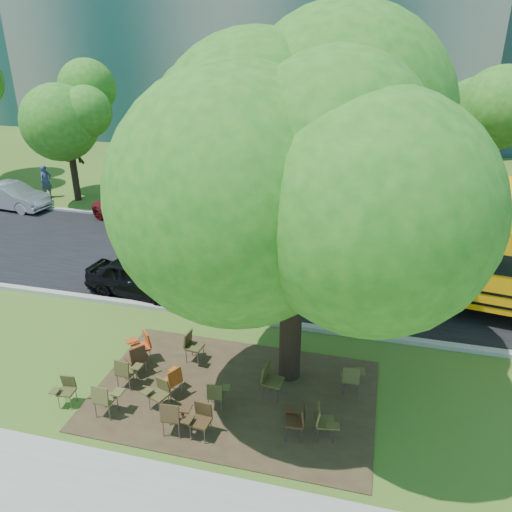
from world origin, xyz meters
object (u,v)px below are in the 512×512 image
(chair_2, at_px, (173,379))
(black_car, at_px, (139,278))
(chair_1, at_px, (126,370))
(chair_13, at_px, (352,377))
(bg_car_red, at_px, (133,210))
(chair_11, at_px, (216,393))
(chair_12, at_px, (270,378))
(chair_14, at_px, (66,388))
(pedestrian_a, at_px, (46,182))
(chair_9, at_px, (142,344))
(bg_car_silver, at_px, (12,196))
(chair_3, at_px, (159,391))
(main_tree, at_px, (295,188))
(chair_5, at_px, (200,417))
(school_bus, at_px, (485,256))
(chair_0, at_px, (105,397))
(chair_7, at_px, (323,420))
(chair_4, at_px, (173,414))
(chair_8, at_px, (137,357))
(chair_6, at_px, (297,417))

(chair_2, distance_m, black_car, 5.76)
(black_car, bearing_deg, chair_1, -151.03)
(chair_13, bearing_deg, bg_car_red, 130.63)
(chair_11, xyz_separation_m, chair_12, (1.16, 0.73, 0.11))
(chair_14, bearing_deg, pedestrian_a, -59.56)
(chair_9, bearing_deg, bg_car_silver, 4.88)
(chair_1, relative_size, chair_3, 1.07)
(main_tree, height_order, chair_9, main_tree)
(chair_1, xyz_separation_m, bg_car_red, (-5.67, 11.44, 0.04))
(chair_5, height_order, pedestrian_a, pedestrian_a)
(school_bus, distance_m, chair_0, 12.09)
(chair_0, bearing_deg, chair_2, 42.07)
(chair_1, bearing_deg, chair_0, -84.71)
(chair_2, xyz_separation_m, black_car, (-3.27, 4.74, 0.10))
(chair_9, distance_m, bg_car_red, 11.70)
(chair_1, distance_m, chair_13, 5.69)
(chair_14, bearing_deg, chair_7, 177.35)
(chair_14, distance_m, pedestrian_a, 18.48)
(chair_11, bearing_deg, bg_car_red, 116.41)
(chair_9, bearing_deg, school_bus, -104.53)
(main_tree, relative_size, chair_9, 9.29)
(chair_4, distance_m, black_car, 7.07)
(main_tree, height_order, chair_0, main_tree)
(chair_4, bearing_deg, chair_8, 130.34)
(chair_5, relative_size, chair_6, 0.97)
(chair_4, xyz_separation_m, chair_11, (0.67, 1.03, -0.08))
(chair_3, distance_m, pedestrian_a, 19.60)
(chair_0, bearing_deg, chair_7, 7.87)
(school_bus, relative_size, chair_14, 17.27)
(chair_4, bearing_deg, chair_13, 28.02)
(chair_2, distance_m, chair_4, 1.33)
(chair_11, height_order, pedestrian_a, pedestrian_a)
(chair_0, relative_size, bg_car_silver, 0.23)
(chair_7, height_order, chair_13, chair_13)
(chair_6, height_order, bg_car_silver, bg_car_silver)
(pedestrian_a, bearing_deg, chair_8, -115.42)
(chair_13, xyz_separation_m, chair_14, (-6.69, -2.06, -0.08))
(chair_5, bearing_deg, chair_8, -30.45)
(chair_1, xyz_separation_m, bg_car_silver, (-12.67, 11.73, 0.14))
(chair_14, height_order, black_car, black_car)
(chair_6, relative_size, pedestrian_a, 0.50)
(school_bus, height_order, black_car, school_bus)
(school_bus, distance_m, chair_2, 10.46)
(chair_8, bearing_deg, chair_5, -87.61)
(chair_0, bearing_deg, chair_13, 23.64)
(chair_7, height_order, chair_9, chair_9)
(chair_0, relative_size, pedestrian_a, 0.52)
(chair_0, height_order, chair_12, chair_12)
(chair_8, bearing_deg, pedestrian_a, 80.14)
(chair_3, height_order, chair_5, chair_5)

